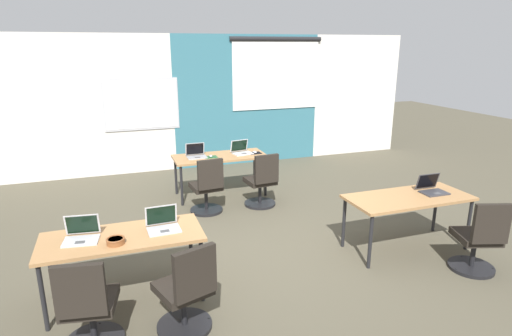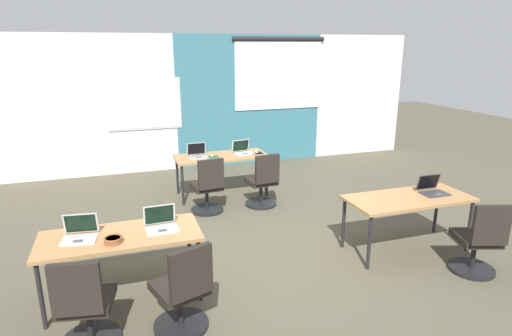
% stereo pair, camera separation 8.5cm
% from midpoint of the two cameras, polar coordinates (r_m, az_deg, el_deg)
% --- Properties ---
extents(ground_plane, '(24.00, 24.00, 0.00)m').
position_cam_midpoint_polar(ground_plane, '(5.67, 1.36, -10.74)').
color(ground_plane, '#4C4738').
extents(back_wall_assembly, '(10.00, 0.27, 2.80)m').
position_cam_midpoint_polar(back_wall_assembly, '(9.19, -7.36, 8.85)').
color(back_wall_assembly, silver).
rests_on(back_wall_assembly, ground).
extents(desk_near_left, '(1.60, 0.70, 0.72)m').
position_cam_midpoint_polar(desk_near_left, '(4.57, -17.27, -9.27)').
color(desk_near_left, '#A37547').
rests_on(desk_near_left, ground).
extents(desk_near_right, '(1.60, 0.70, 0.72)m').
position_cam_midpoint_polar(desk_near_right, '(5.74, 20.27, -4.26)').
color(desk_near_right, '#A37547').
rests_on(desk_near_right, ground).
extents(desk_far_center, '(1.60, 0.70, 0.72)m').
position_cam_midpoint_polar(desk_far_center, '(7.41, -4.37, 1.25)').
color(desk_far_center, '#A37547').
rests_on(desk_far_center, ground).
extents(laptop_near_left_inner, '(0.34, 0.28, 0.24)m').
position_cam_midpoint_polar(laptop_near_left_inner, '(4.56, -12.16, -7.40)').
color(laptop_near_left_inner, '#B7B7BC').
rests_on(laptop_near_left_inner, desk_near_left).
extents(chair_near_left_inner, '(0.56, 0.61, 0.92)m').
position_cam_midpoint_polar(chair_near_left_inner, '(4.07, -9.20, -16.58)').
color(chair_near_left_inner, black).
rests_on(chair_near_left_inner, ground).
extents(laptop_near_right_end, '(0.33, 0.30, 0.23)m').
position_cam_midpoint_polar(laptop_near_right_end, '(5.97, 23.08, -2.68)').
color(laptop_near_right_end, '#333338').
rests_on(laptop_near_right_end, desk_near_right).
extents(chair_near_right_end, '(0.55, 0.60, 0.92)m').
position_cam_midpoint_polar(chair_near_right_end, '(5.57, 28.22, -9.04)').
color(chair_near_right_end, black).
rests_on(chair_near_right_end, ground).
extents(laptop_far_left, '(0.33, 0.28, 0.23)m').
position_cam_midpoint_polar(laptop_far_left, '(7.33, -7.56, 1.88)').
color(laptop_far_left, '#9E9EA3').
rests_on(laptop_far_left, desk_far_center).
extents(mousepad_far_left, '(0.22, 0.19, 0.00)m').
position_cam_midpoint_polar(mousepad_far_left, '(7.31, -5.61, 1.50)').
color(mousepad_far_left, '#23512D').
rests_on(mousepad_far_left, desk_far_center).
extents(mouse_far_left, '(0.07, 0.11, 0.03)m').
position_cam_midpoint_polar(mouse_far_left, '(7.30, -5.61, 1.65)').
color(mouse_far_left, '#B2B2B7').
rests_on(mouse_far_left, mousepad_far_left).
extents(chair_far_left, '(0.52, 0.56, 0.92)m').
position_cam_midpoint_polar(chair_far_left, '(6.70, -6.14, -2.98)').
color(chair_far_left, black).
rests_on(chair_far_left, ground).
extents(laptop_near_left_end, '(0.36, 0.32, 0.23)m').
position_cam_midpoint_polar(laptop_near_left_end, '(4.57, -22.18, -8.23)').
color(laptop_near_left_end, '#B7B7BC').
rests_on(laptop_near_left_end, desk_near_left).
extents(chair_near_left_end, '(0.52, 0.57, 0.92)m').
position_cam_midpoint_polar(chair_near_left_end, '(4.10, -21.43, -17.40)').
color(chair_near_left_end, black).
rests_on(chair_near_left_end, ground).
extents(laptop_far_right, '(0.37, 0.34, 0.23)m').
position_cam_midpoint_polar(laptop_far_right, '(7.51, -1.45, 2.36)').
color(laptop_far_right, silver).
rests_on(laptop_far_right, desk_far_center).
extents(mousepad_far_right, '(0.22, 0.19, 0.00)m').
position_cam_midpoint_polar(mousepad_far_right, '(7.53, 0.36, 2.03)').
color(mousepad_far_right, black).
rests_on(mousepad_far_right, desk_far_center).
extents(mouse_far_right, '(0.07, 0.11, 0.03)m').
position_cam_midpoint_polar(mouse_far_right, '(7.53, 0.36, 2.17)').
color(mouse_far_right, silver).
rests_on(mouse_far_right, mousepad_far_right).
extents(chair_far_right, '(0.52, 0.56, 0.92)m').
position_cam_midpoint_polar(chair_far_right, '(6.92, 1.26, -2.25)').
color(chair_far_right, black).
rests_on(chair_far_right, ground).
extents(snack_bowl, '(0.18, 0.18, 0.06)m').
position_cam_midpoint_polar(snack_bowl, '(4.37, -18.17, -9.17)').
color(snack_bowl, brown).
rests_on(snack_bowl, desk_near_left).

